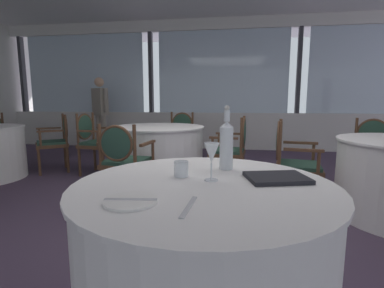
# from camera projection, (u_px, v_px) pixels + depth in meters

# --- Properties ---
(ground_plane) EXTENTS (13.91, 13.91, 0.00)m
(ground_plane) POSITION_uv_depth(u_px,v_px,m) (202.00, 212.00, 2.96)
(ground_plane) COLOR #47384C
(window_wall_far) EXTENTS (10.70, 0.14, 2.95)m
(window_wall_far) POSITION_uv_depth(u_px,v_px,m) (222.00, 99.00, 6.63)
(window_wall_far) COLOR silver
(window_wall_far) RESTS_ON ground_plane
(foreground_table) EXTENTS (1.19, 1.19, 0.77)m
(foreground_table) POSITION_uv_depth(u_px,v_px,m) (204.00, 262.00, 1.35)
(foreground_table) COLOR white
(foreground_table) RESTS_ON ground_plane
(side_plate) EXTENTS (0.20, 0.20, 0.01)m
(side_plate) POSITION_uv_depth(u_px,v_px,m) (131.00, 201.00, 1.05)
(side_plate) COLOR white
(side_plate) RESTS_ON foreground_table
(butter_knife) EXTENTS (0.20, 0.04, 0.00)m
(butter_knife) POSITION_uv_depth(u_px,v_px,m) (131.00, 199.00, 1.05)
(butter_knife) COLOR silver
(butter_knife) RESTS_ON foreground_table
(dinner_fork) EXTENTS (0.03, 0.21, 0.00)m
(dinner_fork) POSITION_uv_depth(u_px,v_px,m) (189.00, 207.00, 1.00)
(dinner_fork) COLOR silver
(dinner_fork) RESTS_ON foreground_table
(water_bottle) EXTENTS (0.07, 0.07, 0.34)m
(water_bottle) POSITION_uv_depth(u_px,v_px,m) (226.00, 144.00, 1.54)
(water_bottle) COLOR white
(water_bottle) RESTS_ON foreground_table
(wine_glass) EXTENTS (0.07, 0.07, 0.18)m
(wine_glass) POSITION_uv_depth(u_px,v_px,m) (212.00, 154.00, 1.32)
(wine_glass) COLOR white
(wine_glass) RESTS_ON foreground_table
(water_tumbler) EXTENTS (0.07, 0.07, 0.08)m
(water_tumbler) POSITION_uv_depth(u_px,v_px,m) (181.00, 169.00, 1.40)
(water_tumbler) COLOR white
(water_tumbler) RESTS_ON foreground_table
(menu_book) EXTENTS (0.32, 0.27, 0.02)m
(menu_book) POSITION_uv_depth(u_px,v_px,m) (277.00, 178.00, 1.35)
(menu_book) COLOR black
(menu_book) RESTS_ON foreground_table
(background_table_0) EXTENTS (1.32, 1.32, 0.77)m
(background_table_0) POSITION_uv_depth(u_px,v_px,m) (159.00, 153.00, 4.17)
(background_table_0) COLOR white
(background_table_0) RESTS_ON ground_plane
(dining_chair_0_0) EXTENTS (0.51, 0.57, 0.95)m
(dining_chair_0_0) POSITION_uv_depth(u_px,v_px,m) (93.00, 138.00, 4.41)
(dining_chair_0_0) COLOR brown
(dining_chair_0_0) RESTS_ON ground_plane
(dining_chair_0_1) EXTENTS (0.57, 0.51, 0.89)m
(dining_chair_0_1) POSITION_uv_depth(u_px,v_px,m) (123.00, 157.00, 3.12)
(dining_chair_0_1) COLOR brown
(dining_chair_0_1) RESTS_ON ground_plane
(dining_chair_0_2) EXTENTS (0.51, 0.57, 0.92)m
(dining_chair_0_2) POSITION_uv_depth(u_px,v_px,m) (234.00, 145.00, 3.88)
(dining_chair_0_2) COLOR brown
(dining_chair_0_2) RESTS_ON ground_plane
(dining_chair_0_3) EXTENTS (0.57, 0.51, 0.92)m
(dining_chair_0_3) POSITION_uv_depth(u_px,v_px,m) (180.00, 133.00, 5.18)
(dining_chair_0_3) COLOR brown
(dining_chair_0_3) RESTS_ON ground_plane
(dining_chair_1_2) EXTENTS (0.59, 0.53, 0.91)m
(dining_chair_1_2) POSITION_uv_depth(u_px,v_px,m) (374.00, 147.00, 3.71)
(dining_chair_1_2) COLOR brown
(dining_chair_1_2) RESTS_ON ground_plane
(dining_chair_1_3) EXTENTS (0.53, 0.59, 0.93)m
(dining_chair_1_3) POSITION_uv_depth(u_px,v_px,m) (290.00, 157.00, 3.03)
(dining_chair_1_3) COLOR brown
(dining_chair_1_3) RESTS_ON ground_plane
(dining_chair_2_0) EXTENTS (0.65, 0.66, 0.92)m
(dining_chair_2_0) POSITION_uv_depth(u_px,v_px,m) (57.00, 138.00, 4.59)
(dining_chair_2_0) COLOR brown
(dining_chair_2_0) RESTS_ON ground_plane
(diner_person_1) EXTENTS (0.46, 0.36, 1.64)m
(diner_person_1) POSITION_uv_depth(u_px,v_px,m) (100.00, 109.00, 6.46)
(diner_person_1) COLOR gray
(diner_person_1) RESTS_ON ground_plane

